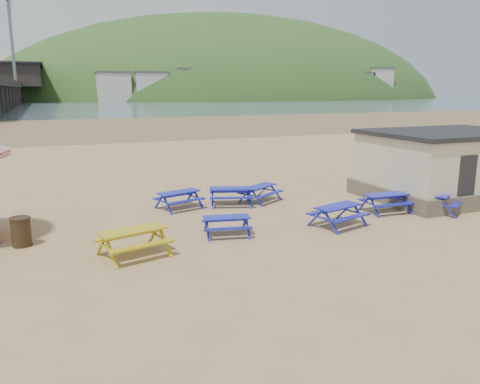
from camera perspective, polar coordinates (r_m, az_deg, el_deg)
name	(u,v)px	position (r m, az deg, el deg)	size (l,w,h in m)	color
ground	(252,226)	(17.62, 1.53, -4.18)	(400.00, 400.00, 0.00)	tan
wet_sand	(97,125)	(70.94, -17.01, 7.82)	(400.00, 400.00, 0.00)	olive
sea	(64,103)	(185.62, -20.67, 10.09)	(400.00, 400.00, 0.00)	#475966
picnic_table_blue_a	(179,200)	(20.25, -7.45, -0.98)	(2.13, 1.89, 0.75)	#1308A4
picnic_table_blue_b	(231,196)	(20.69, -1.13, -0.54)	(2.26, 2.03, 0.79)	#1308A4
picnic_table_blue_c	(260,193)	(21.43, 2.51, -0.17)	(2.20, 2.08, 0.73)	#1308A4
picnic_table_blue_d	(227,226)	(16.46, -1.65, -4.16)	(1.86, 1.61, 0.68)	#1308A4
picnic_table_blue_e	(338,216)	(17.90, 11.86, -2.85)	(2.25, 1.99, 0.80)	#1308A4
picnic_table_blue_f	(441,202)	(21.37, 23.35, -1.10)	(2.51, 2.39, 0.82)	#1308A4
picnic_table_yellow	(134,243)	(14.81, -12.85, -6.04)	(2.35, 2.07, 0.84)	#B4A00E
litter_bin	(21,232)	(16.89, -25.13, -4.38)	(0.66, 0.66, 0.97)	#332314
amenity_block	(447,164)	(24.16, 23.94, 3.11)	(7.40, 5.40, 3.15)	#665B4C
pier	(9,88)	(193.97, -26.30, 11.30)	(24.00, 220.00, 39.29)	black
headland_town	(233,117)	(263.98, -0.91, 9.18)	(264.00, 144.00, 108.00)	#2D4C1E
picnic_table_blue_g	(386,203)	(20.45, 17.35, -1.28)	(1.93, 1.60, 0.77)	#1308A4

